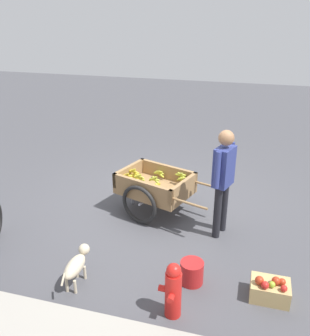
% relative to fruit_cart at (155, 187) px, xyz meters
% --- Properties ---
extents(ground_plane, '(24.00, 24.00, 0.00)m').
position_rel_fruit_cart_xyz_m(ground_plane, '(0.03, -0.10, -0.44)').
color(ground_plane, '#47474C').
extents(fruit_cart, '(1.80, 1.24, 0.71)m').
position_rel_fruit_cart_xyz_m(fruit_cart, '(0.00, 0.00, 0.00)').
color(fruit_cart, '#937047').
rests_on(fruit_cart, ground).
extents(vendor_person, '(0.30, 0.57, 1.60)m').
position_rel_fruit_cart_xyz_m(vendor_person, '(-1.09, 0.37, 0.52)').
color(vendor_person, black).
rests_on(vendor_person, ground).
extents(dog, '(0.18, 0.67, 0.40)m').
position_rel_fruit_cart_xyz_m(dog, '(0.44, 1.93, -0.17)').
color(dog, beige).
rests_on(dog, ground).
extents(fire_hydrant, '(0.25, 0.25, 0.67)m').
position_rel_fruit_cart_xyz_m(fire_hydrant, '(-0.79, 2.11, -0.10)').
color(fire_hydrant, red).
rests_on(fire_hydrant, ground).
extents(plastic_bucket, '(0.29, 0.29, 0.29)m').
position_rel_fruit_cart_xyz_m(plastic_bucket, '(-0.89, 1.54, -0.29)').
color(plastic_bucket, '#B21E1E').
rests_on(plastic_bucket, ground).
extents(apple_crate, '(0.44, 0.32, 0.32)m').
position_rel_fruit_cart_xyz_m(apple_crate, '(-1.81, 1.58, -0.31)').
color(apple_crate, tan).
rests_on(apple_crate, ground).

